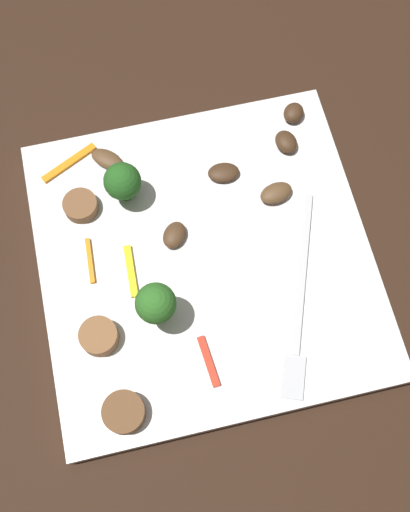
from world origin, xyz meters
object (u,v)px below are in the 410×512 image
object	(u,v)px
sausage_slice_0	(81,206)
mushroom_5	(286,142)
broccoli_floret_1	(122,182)
sausage_slice_1	(99,336)
broccoli_floret_0	(156,304)
mushroom_1	(276,193)
pepper_strip_0	(90,261)
mushroom_0	(174,235)
fork	(299,307)
mushroom_3	(107,159)
sausage_slice_2	(124,412)
mushroom_4	(294,113)
plate	(205,259)
pepper_strip_1	(69,163)
pepper_strip_2	(131,271)
mushroom_2	(224,173)
pepper_strip_3	(208,361)

from	to	relation	value
sausage_slice_0	mushroom_5	xyz separation A→B (m)	(-0.02, 0.19, 0.00)
broccoli_floret_1	sausage_slice_1	world-z (taller)	broccoli_floret_1
broccoli_floret_0	mushroom_1	xyz separation A→B (m)	(-0.09, 0.12, -0.03)
pepper_strip_0	sausage_slice_0	bearing A→B (deg)	179.31
mushroom_5	mushroom_0	bearing A→B (deg)	-60.72
fork	mushroom_3	distance (m)	0.22
sausage_slice_2	mushroom_4	xyz separation A→B (m)	(-0.23, 0.20, -0.00)
sausage_slice_1	pepper_strip_0	bearing A→B (deg)	177.57
plate	mushroom_0	size ratio (longest dim) A/B	11.11
pepper_strip_1	pepper_strip_2	world-z (taller)	same
fork	broccoli_floret_0	distance (m)	0.12
plate	pepper_strip_1	distance (m)	0.15
broccoli_floret_1	sausage_slice_1	xyz separation A→B (m)	(0.12, -0.04, -0.02)
plate	broccoli_floret_1	distance (m)	0.10
mushroom_5	pepper_strip_2	bearing A→B (deg)	-61.03
broccoli_floret_1	pepper_strip_1	size ratio (longest dim) A/B	0.80
sausage_slice_0	pepper_strip_2	bearing A→B (deg)	24.94
pepper_strip_1	pepper_strip_0	bearing A→B (deg)	1.94
mushroom_2	pepper_strip_3	bearing A→B (deg)	-17.65
sausage_slice_0	pepper_strip_2	distance (m)	0.08
mushroom_0	pepper_strip_3	world-z (taller)	mushroom_0
mushroom_1	broccoli_floret_1	bearing A→B (deg)	-102.78
sausage_slice_2	sausage_slice_0	bearing A→B (deg)	-178.31
sausage_slice_1	pepper_strip_0	distance (m)	0.07
mushroom_1	mushroom_5	size ratio (longest dim) A/B	1.24
fork	broccoli_floret_1	distance (m)	0.18
mushroom_0	mushroom_1	world-z (taller)	same
sausage_slice_0	mushroom_4	xyz separation A→B (m)	(-0.05, 0.21, 0.00)
mushroom_1	fork	bearing A→B (deg)	-4.38
sausage_slice_1	mushroom_4	distance (m)	0.27
mushroom_1	mushroom_2	distance (m)	0.05
mushroom_1	mushroom_3	distance (m)	0.16
mushroom_1	pepper_strip_0	world-z (taller)	mushroom_1
broccoli_floret_0	pepper_strip_1	size ratio (longest dim) A/B	0.98
sausage_slice_2	mushroom_5	world-z (taller)	sausage_slice_2
sausage_slice_1	mushroom_0	bearing A→B (deg)	133.46
mushroom_0	pepper_strip_1	size ratio (longest dim) A/B	0.45
sausage_slice_1	mushroom_0	xyz separation A→B (m)	(-0.07, 0.08, -0.00)
fork	mushroom_4	size ratio (longest dim) A/B	8.06
mushroom_4	mushroom_5	distance (m)	0.03
fork	mushroom_2	xyz separation A→B (m)	(-0.14, -0.03, 0.00)
plate	mushroom_3	distance (m)	0.13
sausage_slice_0	sausage_slice_2	xyz separation A→B (m)	(0.18, 0.01, 0.00)
mushroom_1	plate	bearing A→B (deg)	-60.62
sausage_slice_0	mushroom_3	size ratio (longest dim) A/B	0.97
mushroom_1	mushroom_2	size ratio (longest dim) A/B	1.05
sausage_slice_1	sausage_slice_2	size ratio (longest dim) A/B	0.94
mushroom_2	pepper_strip_2	bearing A→B (deg)	-53.65
plate	fork	bearing A→B (deg)	46.56
mushroom_5	pepper_strip_0	world-z (taller)	mushroom_5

